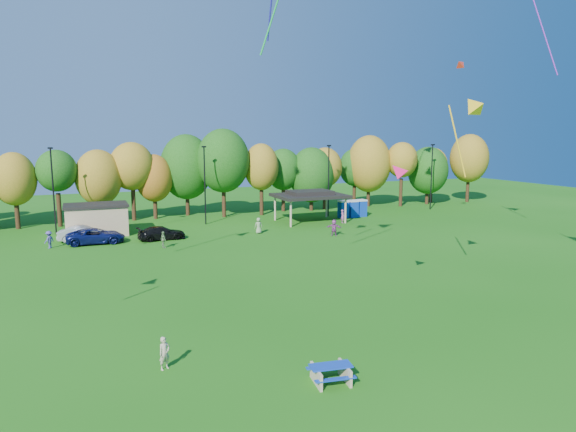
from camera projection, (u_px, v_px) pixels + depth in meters
name	position (u px, v px, depth m)	size (l,w,h in m)	color
ground	(372.00, 370.00, 22.71)	(160.00, 160.00, 0.00)	#19600F
tree_line	(170.00, 171.00, 62.99)	(93.57, 10.55, 11.15)	black
lamp_posts	(205.00, 182.00, 59.24)	(64.50, 0.25, 9.09)	black
utility_building	(97.00, 219.00, 53.42)	(6.30, 4.30, 3.25)	tan
pavilion	(310.00, 195.00, 61.27)	(8.20, 6.20, 3.77)	tan
porta_potties	(353.00, 209.00, 65.08)	(3.75, 1.31, 2.18)	#0D36AA
picnic_table	(331.00, 372.00, 21.56)	(1.95, 1.69, 0.77)	tan
kite_flyer	(165.00, 353.00, 22.74)	(0.55, 0.36, 1.50)	#BBAA8C
car_b	(83.00, 234.00, 50.18)	(1.62, 4.65, 1.53)	#A0A1A6
car_c	(96.00, 236.00, 49.17)	(2.47, 5.36, 1.49)	#0E1654
car_d	(162.00, 233.00, 51.02)	(1.89, 4.65, 1.35)	black
far_person_0	(259.00, 226.00, 54.15)	(0.84, 0.54, 1.71)	gray
far_person_2	(342.00, 216.00, 60.64)	(0.59, 0.39, 1.62)	#B1538F
far_person_3	(334.00, 228.00, 52.97)	(1.59, 0.51, 1.72)	#923D85
far_person_4	(49.00, 240.00, 47.13)	(1.04, 0.60, 1.62)	#53469B
far_person_5	(163.00, 240.00, 47.23)	(0.92, 0.38, 1.56)	#618551
kite_2	(472.00, 106.00, 32.15)	(1.47, 3.31, 5.47)	gold
kite_3	(462.00, 64.00, 53.01)	(1.58, 1.43, 1.33)	red
kite_7	(397.00, 171.00, 29.91)	(1.55, 1.57, 1.26)	#C70B51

